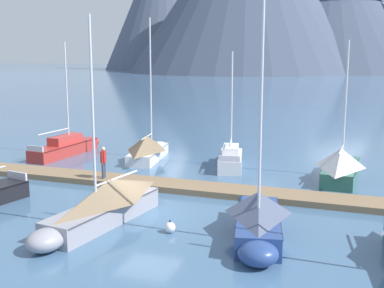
# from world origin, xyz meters

# --- Properties ---
(ground_plane) EXTENTS (700.00, 700.00, 0.00)m
(ground_plane) POSITION_xyz_m (0.00, 0.00, 0.00)
(ground_plane) COLOR #426689
(mountain_shoulder_ridge) EXTENTS (83.43, 83.43, 50.99)m
(mountain_shoulder_ridge) POSITION_xyz_m (-2.61, 197.51, 26.76)
(mountain_shoulder_ridge) COLOR #424C60
(mountain_shoulder_ridge) RESTS_ON ground
(dock) EXTENTS (24.54, 2.71, 0.30)m
(dock) POSITION_xyz_m (0.00, 4.00, 0.15)
(dock) COLOR #846B4C
(dock) RESTS_ON ground
(sailboat_nearest_berth) EXTENTS (1.77, 6.97, 7.59)m
(sailboat_nearest_berth) POSITION_xyz_m (-10.35, 10.03, 0.55)
(sailboat_nearest_berth) COLOR #B2332D
(sailboat_nearest_berth) RESTS_ON ground
(sailboat_mid_dock_port) EXTENTS (2.44, 6.49, 9.09)m
(sailboat_mid_dock_port) POSITION_xyz_m (-4.39, 10.25, 0.79)
(sailboat_mid_dock_port) COLOR white
(sailboat_mid_dock_port) RESTS_ON ground
(sailboat_mid_dock_starboard) EXTENTS (2.51, 7.20, 8.22)m
(sailboat_mid_dock_starboard) POSITION_xyz_m (-1.18, -1.89, 0.83)
(sailboat_mid_dock_starboard) COLOR #93939E
(sailboat_mid_dock_starboard) RESTS_ON ground
(sailboat_far_berth) EXTENTS (2.32, 5.58, 6.95)m
(sailboat_far_berth) POSITION_xyz_m (1.18, 10.06, 0.54)
(sailboat_far_berth) COLOR silver
(sailboat_far_berth) RESTS_ON ground
(sailboat_outer_slip) EXTENTS (2.62, 5.97, 8.86)m
(sailboat_outer_slip) POSITION_xyz_m (5.05, -1.40, 0.78)
(sailboat_outer_slip) COLOR navy
(sailboat_outer_slip) RESTS_ON ground
(sailboat_end_of_dock) EXTENTS (2.11, 6.31, 7.55)m
(sailboat_end_of_dock) POSITION_xyz_m (7.71, 8.70, 0.86)
(sailboat_end_of_dock) COLOR #336B56
(sailboat_end_of_dock) RESTS_ON ground
(person_on_dock) EXTENTS (0.29, 0.58, 1.69)m
(person_on_dock) POSITION_xyz_m (-4.19, 3.80, 1.26)
(person_on_dock) COLOR #384256
(person_on_dock) RESTS_ON dock
(mooring_buoy_inner_mooring) EXTENTS (0.42, 0.42, 0.50)m
(mooring_buoy_inner_mooring) POSITION_xyz_m (1.76, -1.98, 0.21)
(mooring_buoy_inner_mooring) COLOR white
(mooring_buoy_inner_mooring) RESTS_ON ground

